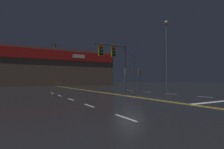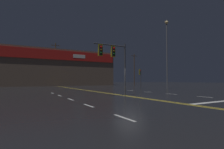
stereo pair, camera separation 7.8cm
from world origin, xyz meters
TOP-DOWN VIEW (x-y plane):
  - ground_plane at (0.00, 0.00)m, footprint 200.00×200.00m
  - road_markings at (1.03, -1.19)m, footprint 15.40×60.00m
  - traffic_signal_median at (-1.23, 0.81)m, footprint 3.20×0.36m
  - traffic_signal_corner_northeast at (10.56, 11.86)m, footprint 0.42×0.36m
  - streetlight_near_right at (13.24, 8.17)m, footprint 0.56×0.56m
  - building_backdrop at (0.00, 35.58)m, footprint 31.30×10.23m
  - utility_pole_row at (-1.87, 30.92)m, footprint 48.53×0.26m

SIDE VIEW (x-z plane):
  - ground_plane at x=0.00m, z-range 0.00..0.00m
  - road_markings at x=1.03m, z-range 0.00..0.01m
  - traffic_signal_corner_northeast at x=10.56m, z-range 0.79..4.16m
  - traffic_signal_median at x=-1.23m, z-range 1.20..5.98m
  - building_backdrop at x=0.00m, z-range 0.02..9.19m
  - utility_pole_row at x=-1.87m, z-range -0.45..11.69m
  - streetlight_near_right at x=13.24m, z-range 1.39..12.78m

